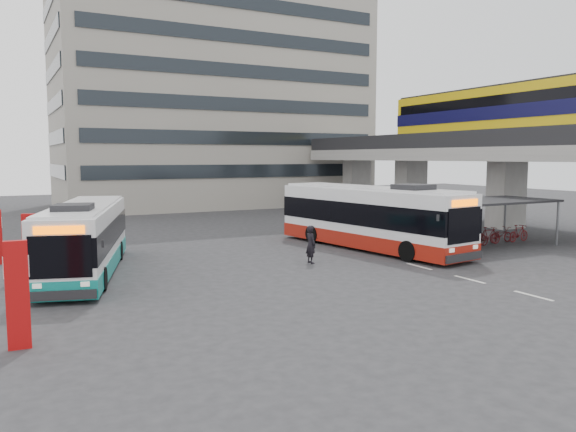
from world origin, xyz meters
name	(u,v)px	position (x,y,z in m)	size (l,w,h in m)	color
ground	(374,272)	(0.00, 0.00, 0.00)	(120.00, 120.00, 0.00)	#28282B
viaduct	(485,138)	(17.00, 10.05, 6.23)	(8.00, 32.00, 9.68)	gray
bike_shelter	(469,223)	(8.47, 3.00, 1.30)	(10.00, 4.00, 2.54)	#595B60
office_block	(212,82)	(6.00, 36.00, 12.50)	(30.00, 15.00, 25.00)	gray
road_markings	(470,279)	(2.50, -3.00, 0.01)	(0.15, 7.60, 0.01)	beige
bus_main	(370,218)	(3.46, 5.11, 1.65)	(4.29, 12.26, 3.55)	white
bus_teal	(86,239)	(-10.87, 5.34, 1.46)	(5.19, 10.84, 3.14)	white
pedestrian	(311,244)	(-1.40, 2.94, 0.87)	(0.64, 0.42, 1.75)	black
sign_totem_south	(17,294)	(-13.75, -3.67, 1.44)	(0.60, 0.20, 2.79)	#AC0A0B
sign_totem_mid	(30,245)	(-13.00, 5.28, 1.36)	(0.55, 0.34, 2.63)	#AC0A0B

